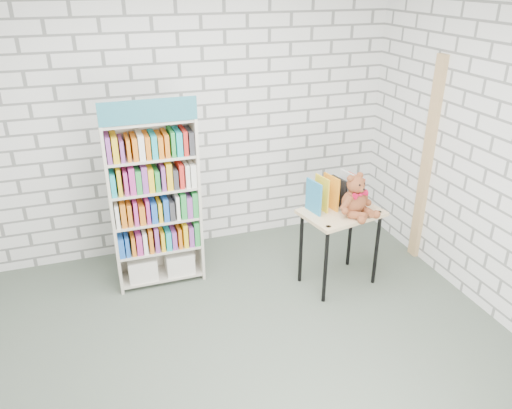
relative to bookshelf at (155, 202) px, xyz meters
name	(u,v)px	position (x,y,z in m)	size (l,w,h in m)	color
ground	(243,359)	(0.42, -1.36, -0.84)	(4.50, 4.50, 0.00)	#495447
room_shell	(240,143)	(0.42, -1.36, 0.95)	(4.52, 4.02, 2.81)	silver
bookshelf	(155,202)	(0.00, 0.00, 0.00)	(0.82, 0.32, 1.83)	beige
display_table	(341,222)	(1.62, -0.61, -0.17)	(0.80, 0.63, 0.77)	tan
table_books	(335,192)	(1.60, -0.50, 0.09)	(0.53, 0.31, 0.30)	teal
teddy_bear	(356,199)	(1.70, -0.71, 0.09)	(0.35, 0.35, 0.39)	brown
door_trim	(427,163)	(2.65, -0.41, 0.21)	(0.05, 0.12, 2.10)	tan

